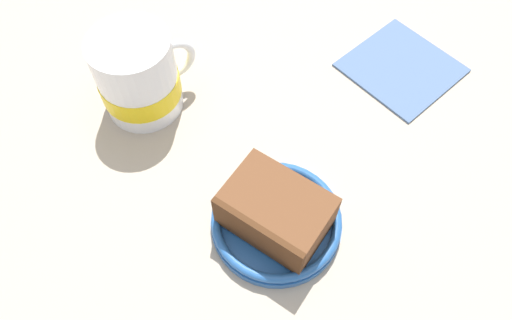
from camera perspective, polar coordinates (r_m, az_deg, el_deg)
name	(u,v)px	position (r cm, az deg, el deg)	size (l,w,h in cm)	color
ground_plane	(264,198)	(53.17, 0.91, -4.61)	(123.76, 123.76, 2.34)	tan
small_plate	(276,221)	(49.70, 2.44, -7.29)	(13.61, 13.61, 1.95)	#26599E
cake_slice	(276,212)	(47.11, 2.39, -6.18)	(10.57, 7.77, 5.35)	#472814
tea_mug	(139,76)	(56.77, -13.85, 9.72)	(9.34, 11.31, 10.30)	white
folded_napkin	(402,67)	(65.06, 17.00, 10.61)	(12.52, 12.55, 0.60)	slate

